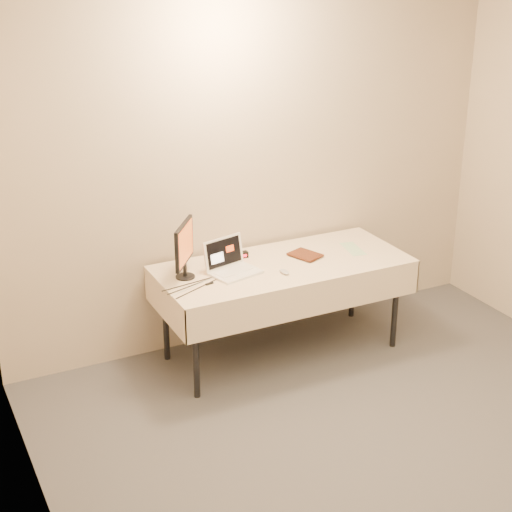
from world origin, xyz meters
name	(u,v)px	position (x,y,z in m)	size (l,w,h in m)	color
back_wall	(255,167)	(0.00, 2.50, 1.35)	(4.00, 0.10, 2.70)	beige
table	(283,271)	(0.00, 2.05, 0.68)	(1.86, 0.81, 0.74)	black
laptop	(231,264)	(-0.41, 2.07, 0.80)	(0.39, 0.35, 0.23)	white
monitor	(184,246)	(-0.74, 2.12, 0.97)	(0.25, 0.33, 0.40)	black
book	(298,245)	(0.13, 2.06, 0.85)	(0.17, 0.02, 0.23)	brown
alarm_clock	(241,255)	(-0.23, 2.28, 0.76)	(0.11, 0.05, 0.05)	black
clicker	(284,272)	(-0.08, 1.88, 0.75)	(0.05, 0.10, 0.03)	#B4B4B7
paper_form	(353,249)	(0.62, 2.06, 0.74)	(0.11, 0.28, 0.00)	#B0D9AC
usb_dongle	(209,284)	(-0.63, 1.94, 0.74)	(0.06, 0.02, 0.01)	black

